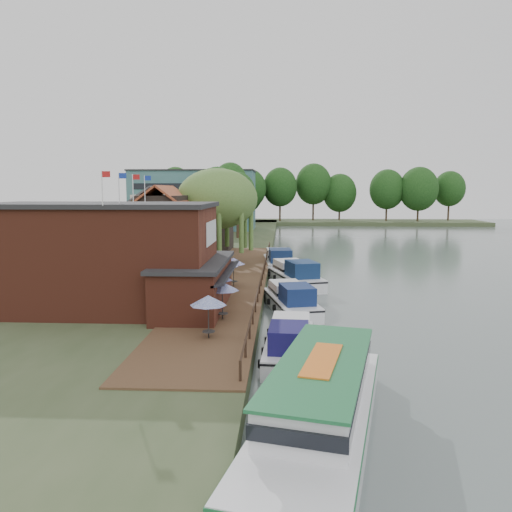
{
  "coord_description": "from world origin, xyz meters",
  "views": [
    {
      "loc": [
        -3.58,
        -34.08,
        9.06
      ],
      "look_at": [
        -6.0,
        12.0,
        3.0
      ],
      "focal_mm": 35.0,
      "sensor_mm": 36.0,
      "label": 1
    }
  ],
  "objects": [
    {
      "name": "ground",
      "position": [
        0.0,
        0.0,
        0.0
      ],
      "size": [
        260.0,
        260.0,
        0.0
      ],
      "primitive_type": "plane",
      "color": "slate",
      "rests_on": "ground"
    },
    {
      "name": "land_bank",
      "position": [
        -30.0,
        35.0,
        0.5
      ],
      "size": [
        50.0,
        140.0,
        1.0
      ],
      "primitive_type": "cube",
      "color": "#384728",
      "rests_on": "ground"
    },
    {
      "name": "quay_deck",
      "position": [
        -8.0,
        10.0,
        1.05
      ],
      "size": [
        6.0,
        50.0,
        0.1
      ],
      "primitive_type": "cube",
      "color": "#47301E",
      "rests_on": "land_bank"
    },
    {
      "name": "quay_rail",
      "position": [
        -5.3,
        10.5,
        1.5
      ],
      "size": [
        0.2,
        49.0,
        1.0
      ],
      "primitive_type": null,
      "color": "black",
      "rests_on": "land_bank"
    },
    {
      "name": "pub",
      "position": [
        -14.0,
        -1.0,
        4.65
      ],
      "size": [
        20.0,
        11.0,
        7.3
      ],
      "primitive_type": null,
      "color": "maroon",
      "rests_on": "land_bank"
    },
    {
      "name": "hotel_block",
      "position": [
        -22.0,
        70.0,
        7.15
      ],
      "size": [
        25.4,
        12.4,
        12.3
      ],
      "primitive_type": null,
      "color": "#38666B",
      "rests_on": "land_bank"
    },
    {
      "name": "cottage_a",
      "position": [
        -15.0,
        14.0,
        5.25
      ],
      "size": [
        8.6,
        7.6,
        8.5
      ],
      "primitive_type": null,
      "color": "black",
      "rests_on": "land_bank"
    },
    {
      "name": "cottage_b",
      "position": [
        -18.0,
        24.0,
        5.25
      ],
      "size": [
        9.6,
        8.6,
        8.5
      ],
      "primitive_type": null,
      "color": "beige",
      "rests_on": "land_bank"
    },
    {
      "name": "cottage_c",
      "position": [
        -14.0,
        33.0,
        5.25
      ],
      "size": [
        7.6,
        7.6,
        8.5
      ],
      "primitive_type": null,
      "color": "black",
      "rests_on": "land_bank"
    },
    {
      "name": "willow",
      "position": [
        -10.5,
        19.0,
        6.21
      ],
      "size": [
        8.6,
        8.6,
        10.43
      ],
      "primitive_type": null,
      "color": "#476B2D",
      "rests_on": "land_bank"
    },
    {
      "name": "umbrella_0",
      "position": [
        -7.53,
        -7.94,
        2.29
      ],
      "size": [
        2.01,
        2.01,
        2.38
      ],
      "primitive_type": null,
      "color": "navy",
      "rests_on": "quay_deck"
    },
    {
      "name": "umbrella_1",
      "position": [
        -7.26,
        -3.91,
        2.29
      ],
      "size": [
        2.1,
        2.1,
        2.38
      ],
      "primitive_type": null,
      "color": "navy",
      "rests_on": "quay_deck"
    },
    {
      "name": "umbrella_2",
      "position": [
        -8.01,
        -0.39,
        2.29
      ],
      "size": [
        2.1,
        2.1,
        2.38
      ],
      "primitive_type": null,
      "color": "navy",
      "rests_on": "quay_deck"
    },
    {
      "name": "umbrella_3",
      "position": [
        -8.24,
        5.88,
        2.29
      ],
      "size": [
        2.27,
        2.27,
        2.38
      ],
      "primitive_type": null,
      "color": "navy",
      "rests_on": "quay_deck"
    },
    {
      "name": "umbrella_4",
      "position": [
        -7.64,
        7.16,
        2.29
      ],
      "size": [
        1.98,
        1.98,
        2.38
      ],
      "primitive_type": null,
      "color": "navy",
      "rests_on": "quay_deck"
    },
    {
      "name": "cruiser_0",
      "position": [
        -3.11,
        -7.56,
        1.1
      ],
      "size": [
        3.43,
        9.33,
        2.2
      ],
      "primitive_type": null,
      "rotation": [
        0.0,
        0.0,
        -0.05
      ],
      "color": "silver",
      "rests_on": "ground"
    },
    {
      "name": "cruiser_1",
      "position": [
        -2.88,
        2.85,
        1.16
      ],
      "size": [
        5.17,
        10.09,
        2.33
      ],
      "primitive_type": null,
      "rotation": [
        0.0,
        0.0,
        0.22
      ],
      "color": "white",
      "rests_on": "ground"
    },
    {
      "name": "cruiser_2",
      "position": [
        -2.31,
        13.29,
        1.31
      ],
      "size": [
        6.36,
        11.21,
        2.62
      ],
      "primitive_type": null,
      "rotation": [
        0.0,
        0.0,
        0.29
      ],
      "color": "white",
      "rests_on": "ground"
    },
    {
      "name": "cruiser_3",
      "position": [
        -3.94,
        23.17,
        1.3
      ],
      "size": [
        4.4,
        10.89,
        2.6
      ],
      "primitive_type": null,
      "rotation": [
        0.0,
        0.0,
        0.09
      ],
      "color": "white",
      "rests_on": "ground"
    },
    {
      "name": "tour_boat",
      "position": [
        -2.21,
        -16.78,
        1.45
      ],
      "size": [
        6.73,
        13.8,
        2.9
      ],
      "primitive_type": null,
      "rotation": [
        0.0,
        0.0,
        -0.23
      ],
      "color": "silver",
      "rests_on": "ground"
    },
    {
      "name": "swan",
      "position": [
        -4.3,
        -12.71,
        0.22
      ],
      "size": [
        0.44,
        0.44,
        0.44
      ],
      "primitive_type": "sphere",
      "color": "white",
      "rests_on": "ground"
    },
    {
      "name": "bank_tree_0",
      "position": [
        -13.22,
        40.15,
        6.8
      ],
      "size": [
        6.35,
        6.35,
        11.6
      ],
      "primitive_type": null,
      "color": "#143811",
      "rests_on": "land_bank"
    },
    {
      "name": "bank_tree_1",
      "position": [
        -11.16,
        50.8,
        6.61
      ],
      "size": [
        6.03,
        6.03,
        11.22
      ],
      "primitive_type": null,
      "color": "#143811",
      "rests_on": "land_bank"
    },
    {
      "name": "bank_tree_2",
      "position": [
        -13.15,
        57.91,
        7.6
      ],
      "size": [
        6.28,
        6.28,
        13.2
      ],
      "primitive_type": null,
      "color": "#143811",
      "rests_on": "land_bank"
    },
    {
      "name": "bank_tree_3",
      "position": [
        -17.77,
        78.59,
        6.86
      ],
      "size": [
        6.18,
        6.18,
        11.72
      ],
      "primitive_type": null,
      "color": "#143811",
      "rests_on": "land_bank"
    },
    {
      "name": "bank_tree_4",
      "position": [
        -17.49,
        87.71,
        7.79
      ],
      "size": [
        7.03,
        7.03,
        13.58
      ],
      "primitive_type": null,
      "color": "#143811",
      "rests_on": "land_bank"
    },
    {
      "name": "bank_tree_5",
      "position": [
        -12.04,
        94.45,
        7.79
      ],
      "size": [
        8.66,
        8.66,
        13.57
      ],
      "primitive_type": null,
      "color": "#143811",
      "rests_on": "land_bank"
    }
  ]
}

